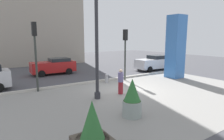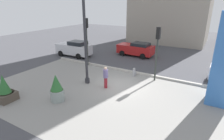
{
  "view_description": "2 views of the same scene",
  "coord_description": "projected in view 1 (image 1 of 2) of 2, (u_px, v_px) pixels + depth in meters",
  "views": [
    {
      "loc": [
        -7.7,
        -10.49,
        3.6
      ],
      "look_at": [
        -0.7,
        0.25,
        1.45
      ],
      "focal_mm": 30.63,
      "sensor_mm": 36.0,
      "label": 1
    },
    {
      "loc": [
        6.04,
        -11.39,
        6.01
      ],
      "look_at": [
        -0.45,
        -0.2,
        1.27
      ],
      "focal_mm": 29.64,
      "sensor_mm": 36.0,
      "label": 2
    }
  ],
  "objects": [
    {
      "name": "traffic_light_corner",
      "position": [
        125.0,
        46.0,
        16.05
      ],
      "size": [
        0.28,
        0.42,
        4.31
      ],
      "color": "#333833",
      "rests_on": "ground_plane"
    },
    {
      "name": "fire_hydrant",
      "position": [
        107.0,
        78.0,
        15.49
      ],
      "size": [
        0.36,
        0.26,
        0.75
      ],
      "color": "#99999E",
      "rests_on": "ground_plane"
    },
    {
      "name": "pedestrian_crossing",
      "position": [
        121.0,
        80.0,
        12.28
      ],
      "size": [
        0.51,
        0.51,
        1.65
      ],
      "color": "maroon",
      "rests_on": "ground_plane"
    },
    {
      "name": "ground_plane",
      "position": [
        95.0,
        80.0,
        16.72
      ],
      "size": [
        60.0,
        60.0,
        0.0
      ],
      "primitive_type": "plane",
      "color": "#47474C"
    },
    {
      "name": "curb_strip",
      "position": [
        100.0,
        81.0,
        15.98
      ],
      "size": [
        18.0,
        0.24,
        0.16
      ],
      "primitive_type": "cube",
      "color": "#B7B2A8",
      "rests_on": "ground_plane"
    },
    {
      "name": "traffic_light_far_side",
      "position": [
        35.0,
        46.0,
        12.52
      ],
      "size": [
        0.28,
        0.42,
        4.63
      ],
      "color": "#333833",
      "rests_on": "ground_plane"
    },
    {
      "name": "lamp_post",
      "position": [
        97.0,
        45.0,
        10.98
      ],
      "size": [
        0.44,
        0.44,
        6.54
      ],
      "color": "#2D2D33",
      "rests_on": "ground_plane"
    },
    {
      "name": "car_passing_lane",
      "position": [
        154.0,
        63.0,
        21.6
      ],
      "size": [
        4.14,
        2.13,
        1.68
      ],
      "color": "silver",
      "rests_on": "ground_plane"
    },
    {
      "name": "art_pillar_blue",
      "position": [
        176.0,
        47.0,
        17.22
      ],
      "size": [
        1.28,
        1.28,
        5.61
      ],
      "primitive_type": "cube",
      "color": "#3870BC",
      "rests_on": "ground_plane"
    },
    {
      "name": "plaza_pavement",
      "position": [
        141.0,
        97.0,
        11.76
      ],
      "size": [
        18.0,
        10.0,
        0.02
      ],
      "primitive_type": "cube",
      "color": "gray",
      "rests_on": "ground_plane"
    },
    {
      "name": "potted_plant_mid_plaza",
      "position": [
        132.0,
        99.0,
        8.73
      ],
      "size": [
        0.89,
        0.89,
        1.8
      ],
      "color": "gray",
      "rests_on": "ground_plane"
    },
    {
      "name": "potted_plant_by_pillar",
      "position": [
        92.0,
        133.0,
        5.82
      ],
      "size": [
        1.1,
        1.1,
        1.78
      ],
      "color": "#4C4238",
      "rests_on": "ground_plane"
    },
    {
      "name": "car_intersection",
      "position": [
        54.0,
        66.0,
        19.15
      ],
      "size": [
        4.27,
        2.1,
        1.61
      ],
      "color": "red",
      "rests_on": "ground_plane"
    }
  ]
}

